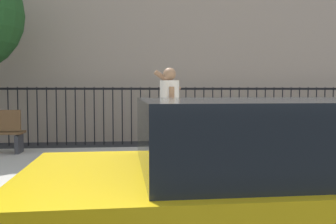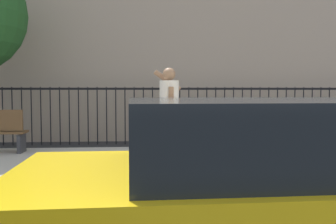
% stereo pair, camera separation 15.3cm
% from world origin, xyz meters
% --- Properties ---
extents(ground_plane, '(60.00, 60.00, 0.00)m').
position_xyz_m(ground_plane, '(0.00, 0.00, 0.00)').
color(ground_plane, '#28282B').
extents(sidewalk, '(28.00, 4.40, 0.15)m').
position_xyz_m(sidewalk, '(0.00, 2.20, 0.07)').
color(sidewalk, '#B2ADA3').
rests_on(sidewalk, ground).
extents(iron_fence, '(12.03, 0.04, 1.60)m').
position_xyz_m(iron_fence, '(0.00, 5.90, 1.02)').
color(iron_fence, black).
rests_on(iron_fence, ground).
extents(taxi_yellow, '(4.25, 1.96, 1.45)m').
position_xyz_m(taxi_yellow, '(-0.12, -1.73, 0.70)').
color(taxi_yellow, yellow).
rests_on(taxi_yellow, ground).
extents(pedestrian_on_phone, '(0.52, 0.67, 1.76)m').
position_xyz_m(pedestrian_on_phone, '(-0.70, 2.03, 1.18)').
color(pedestrian_on_phone, '#936B4C').
rests_on(pedestrian_on_phone, sidewalk).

